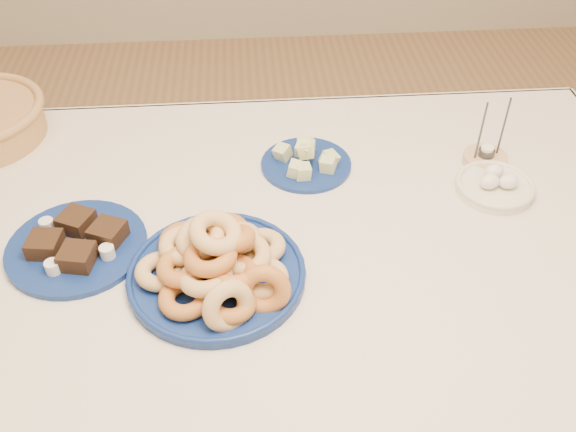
# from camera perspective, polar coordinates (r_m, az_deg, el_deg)

# --- Properties ---
(ground) EXTENTS (5.00, 5.00, 0.00)m
(ground) POSITION_cam_1_polar(r_m,az_deg,el_deg) (1.94, -0.12, -18.17)
(ground) COLOR #997048
(ground) RESTS_ON ground
(dining_table) EXTENTS (1.71, 1.11, 0.75)m
(dining_table) POSITION_cam_1_polar(r_m,az_deg,el_deg) (1.43, -0.15, -4.90)
(dining_table) COLOR brown
(dining_table) RESTS_ON ground
(donut_platter) EXTENTS (0.45, 0.45, 0.16)m
(donut_platter) POSITION_cam_1_polar(r_m,az_deg,el_deg) (1.24, -6.31, -4.40)
(donut_platter) COLOR navy
(donut_platter) RESTS_ON dining_table
(melon_plate) EXTENTS (0.27, 0.27, 0.07)m
(melon_plate) POSITION_cam_1_polar(r_m,az_deg,el_deg) (1.53, 1.64, 4.95)
(melon_plate) COLOR navy
(melon_plate) RESTS_ON dining_table
(brownie_plate) EXTENTS (0.37, 0.37, 0.05)m
(brownie_plate) POSITION_cam_1_polar(r_m,az_deg,el_deg) (1.38, -18.28, -2.39)
(brownie_plate) COLOR navy
(brownie_plate) RESTS_ON dining_table
(candle_holder) EXTENTS (0.13, 0.13, 0.18)m
(candle_holder) POSITION_cam_1_polar(r_m,az_deg,el_deg) (1.61, 17.12, 4.97)
(candle_holder) COLOR tan
(candle_holder) RESTS_ON dining_table
(egg_bowl) EXTENTS (0.20, 0.20, 0.06)m
(egg_bowl) POSITION_cam_1_polar(r_m,az_deg,el_deg) (1.53, 17.93, 2.61)
(egg_bowl) COLOR beige
(egg_bowl) RESTS_ON dining_table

